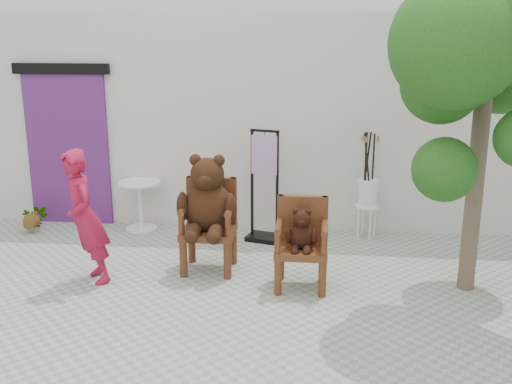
% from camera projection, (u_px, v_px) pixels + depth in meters
% --- Properties ---
extents(ground_plane, '(60.00, 60.00, 0.00)m').
position_uv_depth(ground_plane, '(255.00, 307.00, 6.17)').
color(ground_plane, '#9EA493').
rests_on(ground_plane, ground).
extents(back_wall, '(9.00, 1.00, 3.00)m').
position_uv_depth(back_wall, '(278.00, 120.00, 8.75)').
color(back_wall, silver).
rests_on(back_wall, ground).
extents(doorway, '(1.40, 0.11, 2.33)m').
position_uv_depth(doorway, '(68.00, 145.00, 8.65)').
color(doorway, '#5D2369').
rests_on(doorway, ground).
extents(chair_big, '(0.69, 0.74, 1.40)m').
position_uv_depth(chair_big, '(208.00, 207.00, 6.95)').
color(chair_big, '#4A230F').
rests_on(chair_big, ground).
extents(chair_small, '(0.57, 0.52, 1.00)m').
position_uv_depth(chair_small, '(302.00, 237.00, 6.55)').
color(chair_small, '#4A230F').
rests_on(chair_small, ground).
extents(person, '(0.63, 0.67, 1.53)m').
position_uv_depth(person, '(85.00, 218.00, 6.60)').
color(person, '#AC1536').
rests_on(person, ground).
extents(cafe_table, '(0.60, 0.60, 0.70)m').
position_uv_depth(cafe_table, '(140.00, 200.00, 8.50)').
color(cafe_table, white).
rests_on(cafe_table, ground).
extents(display_stand, '(0.53, 0.46, 1.51)m').
position_uv_depth(display_stand, '(264.00, 198.00, 8.02)').
color(display_stand, black).
rests_on(display_stand, ground).
extents(stool_bucket, '(0.32, 0.32, 1.45)m').
position_uv_depth(stool_bucket, '(368.00, 192.00, 8.13)').
color(stool_bucket, white).
rests_on(stool_bucket, ground).
extents(tree, '(2.10, 2.10, 3.80)m').
position_uv_depth(tree, '(495.00, 37.00, 5.68)').
color(tree, brown).
rests_on(tree, ground).
extents(potted_plant, '(0.41, 0.37, 0.39)m').
position_uv_depth(potted_plant, '(33.00, 218.00, 8.49)').
color(potted_plant, '#133C10').
rests_on(potted_plant, ground).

